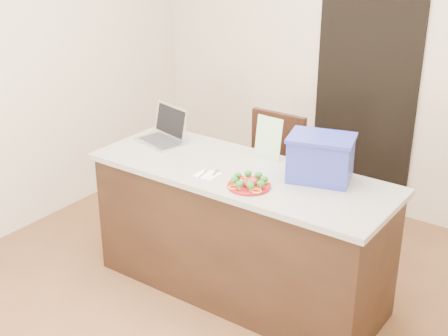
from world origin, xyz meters
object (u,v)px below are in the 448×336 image
Objects in this scene: napkin at (207,175)px; plate at (249,186)px; chair at (270,172)px; island at (240,232)px; blue_box at (321,158)px; laptop at (166,131)px; yogurt_bottle at (242,184)px.

plate is at bearing 0.48° from napkin.
plate is 1.06m from chair.
island is 4.42× the size of blue_box.
laptop is 1.25m from blue_box.
island is 30.80× the size of yogurt_bottle.
island is 0.79m from blue_box.
yogurt_bottle is 0.52m from blue_box.
island is 0.51m from napkin.
blue_box reaches higher than chair.
blue_box is 1.02m from chair.
napkin is at bearing -85.50° from chair.
laptop is at bearing 165.07° from blue_box.
laptop is at bearing 169.37° from island.
plate is (0.19, -0.18, 0.47)m from island.
island is at bearing 125.41° from yogurt_bottle.
island is 15.17× the size of napkin.
plate is 0.05m from yogurt_bottle.
laptop is 0.38× the size of chair.
yogurt_bottle is at bearing -146.80° from blue_box.
blue_box reaches higher than yogurt_bottle.
laptop is (-0.92, 0.36, 0.04)m from yogurt_bottle.
plate is at bearing -66.98° from chair.
napkin is 0.71m from laptop.
napkin is 0.98m from chair.
napkin is at bearing -166.14° from blue_box.
plate is 0.48m from blue_box.
plate is 1.97× the size of napkin.
chair reaches higher than island.
yogurt_bottle is 0.17× the size of laptop.
yogurt_bottle is at bearing -5.62° from napkin.
yogurt_bottle reaches higher than plate.
blue_box is at bearing 14.83° from laptop.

